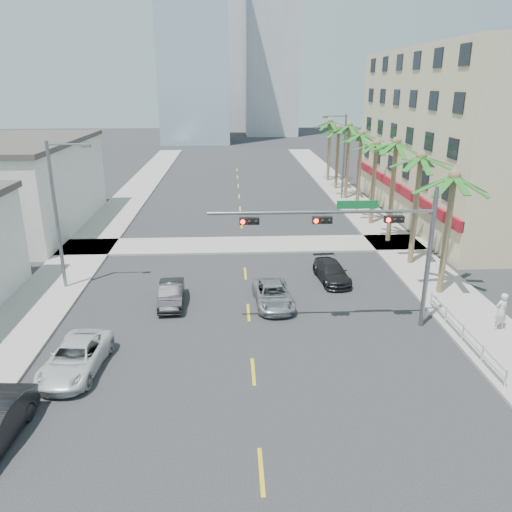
% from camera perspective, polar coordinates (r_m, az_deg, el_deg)
% --- Properties ---
extents(ground, '(260.00, 260.00, 0.00)m').
position_cam_1_polar(ground, '(19.37, 0.24, -19.40)').
color(ground, '#262628').
rests_on(ground, ground).
extents(sidewalk_right, '(4.00, 120.00, 0.15)m').
position_cam_1_polar(sidewalk_right, '(39.26, 16.38, 0.59)').
color(sidewalk_right, gray).
rests_on(sidewalk_right, ground).
extents(sidewalk_left, '(4.00, 120.00, 0.15)m').
position_cam_1_polar(sidewalk_left, '(38.76, -19.44, 0.02)').
color(sidewalk_left, gray).
rests_on(sidewalk_left, ground).
extents(sidewalk_cross, '(80.00, 4.00, 0.15)m').
position_cam_1_polar(sidewalk_cross, '(39.02, -1.49, 1.27)').
color(sidewalk_cross, gray).
rests_on(sidewalk_cross, ground).
extents(building_right, '(15.25, 28.00, 15.00)m').
position_cam_1_polar(building_right, '(50.76, 24.49, 12.36)').
color(building_right, '#C8B58D').
rests_on(building_right, ground).
extents(building_left_far, '(11.00, 18.00, 7.20)m').
position_cam_1_polar(building_left_far, '(47.74, -26.02, 7.04)').
color(building_left_far, beige).
rests_on(building_left_far, ground).
extents(tower_far_left, '(14.00, 14.00, 48.00)m').
position_cam_1_polar(tower_far_left, '(110.99, -7.22, 25.24)').
color(tower_far_left, '#99B2C6').
rests_on(tower_far_left, ground).
extents(tower_far_center, '(16.00, 16.00, 42.00)m').
position_cam_1_polar(tower_far_center, '(140.41, -4.04, 22.81)').
color(tower_far_center, '#ADADB2').
rests_on(tower_far_center, ground).
extents(traffic_signal_mast, '(11.12, 0.54, 7.20)m').
position_cam_1_polar(traffic_signal_mast, '(25.00, 12.62, 2.42)').
color(traffic_signal_mast, slate).
rests_on(traffic_signal_mast, ground).
extents(palm_tree_0, '(4.80, 4.80, 7.80)m').
position_cam_1_polar(palm_tree_0, '(30.24, 21.71, 8.34)').
color(palm_tree_0, brown).
rests_on(palm_tree_0, ground).
extents(palm_tree_1, '(4.80, 4.80, 8.16)m').
position_cam_1_polar(palm_tree_1, '(34.93, 18.35, 10.60)').
color(palm_tree_1, brown).
rests_on(palm_tree_1, ground).
extents(palm_tree_2, '(4.80, 4.80, 8.52)m').
position_cam_1_polar(palm_tree_2, '(39.75, 15.76, 12.29)').
color(palm_tree_2, brown).
rests_on(palm_tree_2, ground).
extents(palm_tree_3, '(4.80, 4.80, 7.80)m').
position_cam_1_polar(palm_tree_3, '(44.76, 13.61, 12.27)').
color(palm_tree_3, brown).
rests_on(palm_tree_3, ground).
extents(palm_tree_4, '(4.80, 4.80, 8.16)m').
position_cam_1_polar(palm_tree_4, '(49.72, 11.98, 13.44)').
color(palm_tree_4, brown).
rests_on(palm_tree_4, ground).
extents(palm_tree_5, '(4.80, 4.80, 8.52)m').
position_cam_1_polar(palm_tree_5, '(54.72, 10.63, 14.38)').
color(palm_tree_5, brown).
rests_on(palm_tree_5, ground).
extents(palm_tree_6, '(4.80, 4.80, 7.80)m').
position_cam_1_polar(palm_tree_6, '(59.83, 9.45, 14.16)').
color(palm_tree_6, brown).
rests_on(palm_tree_6, ground).
extents(palm_tree_7, '(4.80, 4.80, 8.16)m').
position_cam_1_polar(palm_tree_7, '(64.88, 8.50, 14.89)').
color(palm_tree_7, brown).
rests_on(palm_tree_7, ground).
extents(streetlight_left, '(2.55, 0.25, 9.00)m').
position_cam_1_polar(streetlight_left, '(31.63, -21.60, 5.01)').
color(streetlight_left, slate).
rests_on(streetlight_left, ground).
extents(streetlight_right, '(2.55, 0.25, 9.00)m').
position_cam_1_polar(streetlight_right, '(54.86, 9.83, 11.58)').
color(streetlight_right, slate).
rests_on(streetlight_right, ground).
extents(guardrail, '(0.08, 8.08, 1.00)m').
position_cam_1_polar(guardrail, '(26.45, 22.59, -7.95)').
color(guardrail, silver).
rests_on(guardrail, ground).
extents(car_parked_far, '(2.61, 4.94, 1.32)m').
position_cam_1_polar(car_parked_far, '(23.69, -19.94, -10.90)').
color(car_parked_far, silver).
rests_on(car_parked_far, ground).
extents(car_lane_left, '(1.55, 3.94, 1.28)m').
position_cam_1_polar(car_lane_left, '(29.04, -9.67, -4.30)').
color(car_lane_left, black).
rests_on(car_lane_left, ground).
extents(car_lane_center, '(2.32, 4.53, 1.23)m').
position_cam_1_polar(car_lane_center, '(28.59, 1.96, -4.46)').
color(car_lane_center, '#B5B4B9').
rests_on(car_lane_center, ground).
extents(car_lane_right, '(2.11, 4.37, 1.23)m').
position_cam_1_polar(car_lane_right, '(32.35, 8.63, -1.79)').
color(car_lane_right, black).
rests_on(car_lane_right, ground).
extents(pedestrian, '(0.80, 0.62, 1.97)m').
position_cam_1_polar(pedestrian, '(28.29, 26.22, -5.68)').
color(pedestrian, silver).
rests_on(pedestrian, sidewalk_right).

